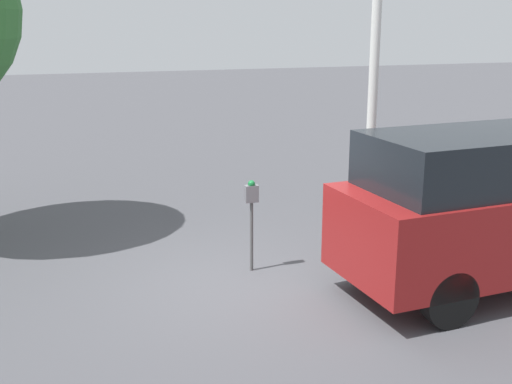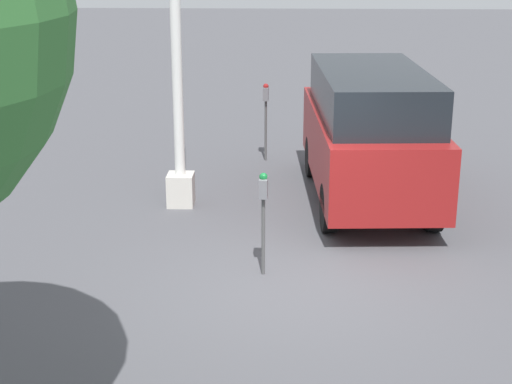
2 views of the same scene
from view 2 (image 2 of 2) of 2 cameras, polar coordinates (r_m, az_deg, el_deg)
name	(u,v)px [view 2 (image 2 of 2)]	position (r m, az deg, el deg)	size (l,w,h in m)	color
ground_plane	(294,283)	(10.44, 2.78, -6.64)	(80.00, 80.00, 0.00)	#4C4C51
parking_meter_near	(263,200)	(10.32, 0.54, -0.60)	(0.20, 0.12, 1.43)	#4C4C4C
parking_meter_far	(266,104)	(15.73, 0.72, 6.40)	(0.20, 0.12, 1.58)	#4C4C4C
lamp_post	(177,79)	(12.87, -5.75, 8.21)	(0.44, 0.44, 6.14)	beige
parked_van	(369,131)	(13.35, 8.23, 4.39)	(4.82, 2.10, 2.29)	maroon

